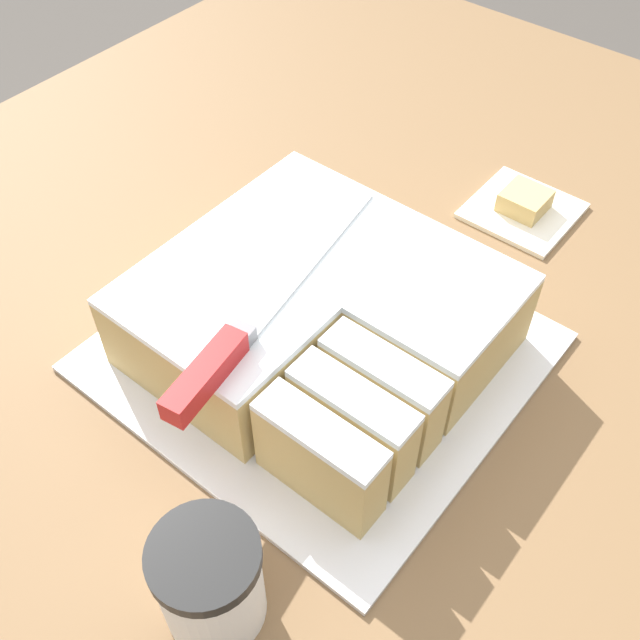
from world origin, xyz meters
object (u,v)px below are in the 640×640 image
object	(u,v)px
cake	(319,316)
brownie	(525,201)
cake_board	(320,352)
coffee_cup	(210,582)
knife	(232,346)

from	to	relation	value
cake	brownie	size ratio (longest dim) A/B	6.05
cake	brownie	xyz separation A→B (m)	(0.32, -0.06, -0.03)
cake_board	coffee_cup	world-z (taller)	coffee_cup
cake_board	coffee_cup	size ratio (longest dim) A/B	3.84
coffee_cup	brownie	size ratio (longest dim) A/B	1.97
cake_board	knife	size ratio (longest dim) A/B	1.18
cake	knife	bearing A→B (deg)	177.34
cake	coffee_cup	world-z (taller)	coffee_cup
cake	brownie	world-z (taller)	cake
knife	brownie	world-z (taller)	knife
cake_board	brownie	xyz separation A→B (m)	(0.32, -0.05, 0.01)
cake	knife	world-z (taller)	knife
coffee_cup	brownie	bearing A→B (deg)	4.70
knife	coffee_cup	world-z (taller)	knife
knife	coffee_cup	distance (m)	0.19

